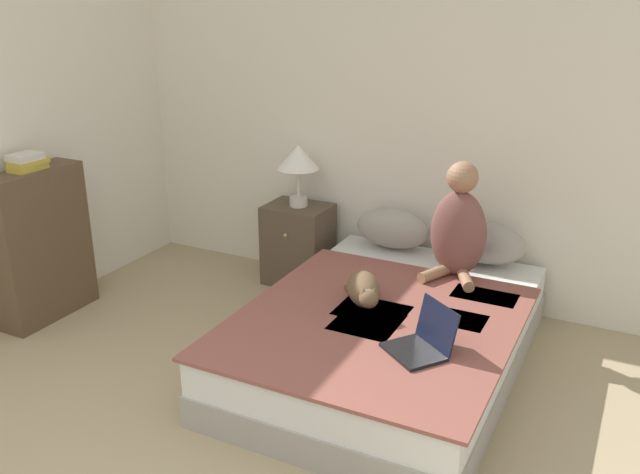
% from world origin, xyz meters
% --- Properties ---
extents(wall_back, '(5.01, 0.05, 2.55)m').
position_xyz_m(wall_back, '(0.00, 3.47, 1.27)').
color(wall_back, silver).
rests_on(wall_back, ground_plane).
extents(bed, '(1.47, 2.06, 0.40)m').
position_xyz_m(bed, '(0.44, 2.36, 0.20)').
color(bed, '#9E998E').
rests_on(bed, ground_plane).
extents(pillow_near, '(0.52, 0.26, 0.27)m').
position_xyz_m(pillow_near, '(0.12, 3.24, 0.53)').
color(pillow_near, gray).
rests_on(pillow_near, bed).
extents(pillow_far, '(0.52, 0.26, 0.27)m').
position_xyz_m(pillow_far, '(0.76, 3.24, 0.53)').
color(pillow_far, gray).
rests_on(pillow_far, bed).
extents(person_sitting, '(0.36, 0.34, 0.73)m').
position_xyz_m(person_sitting, '(0.65, 2.96, 0.71)').
color(person_sitting, brown).
rests_on(person_sitting, bed).
extents(cat_tabby, '(0.34, 0.48, 0.18)m').
position_xyz_m(cat_tabby, '(0.31, 2.31, 0.49)').
color(cat_tabby, brown).
rests_on(cat_tabby, bed).
extents(laptop_open, '(0.39, 0.39, 0.24)m').
position_xyz_m(laptop_open, '(0.77, 1.95, 0.45)').
color(laptop_open, black).
rests_on(laptop_open, bed).
extents(nightstand, '(0.46, 0.38, 0.60)m').
position_xyz_m(nightstand, '(-0.61, 3.21, 0.30)').
color(nightstand, brown).
rests_on(nightstand, ground_plane).
extents(table_lamp, '(0.30, 0.30, 0.45)m').
position_xyz_m(table_lamp, '(-0.60, 3.21, 0.94)').
color(table_lamp, beige).
rests_on(table_lamp, nightstand).
extents(bookshelf, '(0.24, 0.67, 1.01)m').
position_xyz_m(bookshelf, '(-1.85, 1.96, 0.51)').
color(bookshelf, brown).
rests_on(bookshelf, ground_plane).
extents(book_stack_top, '(0.17, 0.23, 0.11)m').
position_xyz_m(book_stack_top, '(-1.86, 1.96, 1.06)').
color(book_stack_top, gold).
rests_on(book_stack_top, bookshelf).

